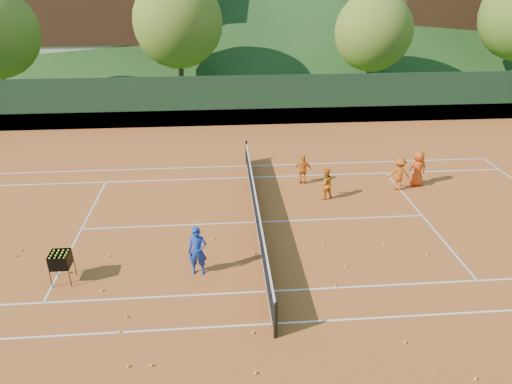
{
  "coord_description": "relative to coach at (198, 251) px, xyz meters",
  "views": [
    {
      "loc": [
        -1.21,
        -14.81,
        8.49
      ],
      "look_at": [
        -0.01,
        0.0,
        1.27
      ],
      "focal_mm": 32.0,
      "sensor_mm": 36.0,
      "label": 1
    }
  ],
  "objects": [
    {
      "name": "tennis_ball_23",
      "position": [
        -1.89,
        -1.9,
        -0.77
      ],
      "size": [
        0.07,
        0.07,
        0.07
      ],
      "primitive_type": "sphere",
      "color": "yellow",
      "rests_on": "clay_court"
    },
    {
      "name": "tennis_ball_3",
      "position": [
        1.81,
        0.93,
        -0.77
      ],
      "size": [
        0.07,
        0.07,
        0.07
      ],
      "primitive_type": "sphere",
      "color": "yellow",
      "rests_on": "clay_court"
    },
    {
      "name": "chalet_right",
      "position": [
        22.04,
        33.03,
        4.44
      ],
      "size": [
        11.5,
        8.82,
        11.91
      ],
      "color": "beige",
      "rests_on": "ground"
    },
    {
      "name": "tennis_ball_16",
      "position": [
        6.48,
        -4.67,
        -0.77
      ],
      "size": [
        0.07,
        0.07,
        0.07
      ],
      "primitive_type": "sphere",
      "color": "yellow",
      "rests_on": "clay_court"
    },
    {
      "name": "court_lines",
      "position": [
        2.04,
        3.03,
        -0.8
      ],
      "size": [
        23.83,
        11.03,
        0.0
      ],
      "color": "white",
      "rests_on": "clay_court"
    },
    {
      "name": "chalet_mid",
      "position": [
        8.04,
        37.03,
        4.17
      ],
      "size": [
        12.65,
        8.82,
        11.45
      ],
      "color": "beige",
      "rests_on": "ground"
    },
    {
      "name": "ball_hopper",
      "position": [
        -4.04,
        -0.09,
        -0.05
      ],
      "size": [
        0.57,
        0.57,
        1.0
      ],
      "color": "black",
      "rests_on": "clay_court"
    },
    {
      "name": "tennis_ball_11",
      "position": [
        -1.01,
        -3.66,
        -0.77
      ],
      "size": [
        0.07,
        0.07,
        0.07
      ],
      "primitive_type": "sphere",
      "color": "yellow",
      "rests_on": "clay_court"
    },
    {
      "name": "coach",
      "position": [
        0.0,
        0.0,
        0.0
      ],
      "size": [
        0.61,
        0.43,
        1.6
      ],
      "primitive_type": "imported",
      "rotation": [
        0.0,
        0.0,
        -0.08
      ],
      "color": "#173499",
      "rests_on": "clay_court"
    },
    {
      "name": "chalet_left",
      "position": [
        -7.96,
        33.03,
        4.82
      ],
      "size": [
        13.8,
        9.93,
        12.92
      ],
      "color": "beige",
      "rests_on": "ground"
    },
    {
      "name": "tree_c",
      "position": [
        12.04,
        22.03,
        3.72
      ],
      "size": [
        5.6,
        5.6,
        7.35
      ],
      "color": "#3B2617",
      "rests_on": "ground"
    },
    {
      "name": "tennis_ball_7",
      "position": [
        -6.01,
        1.39,
        -0.77
      ],
      "size": [
        0.07,
        0.07,
        0.07
      ],
      "primitive_type": "sphere",
      "color": "yellow",
      "rests_on": "clay_court"
    },
    {
      "name": "tennis_ball_28",
      "position": [
        1.45,
        -4.09,
        -0.77
      ],
      "size": [
        0.07,
        0.07,
        0.07
      ],
      "primitive_type": "sphere",
      "color": "yellow",
      "rests_on": "clay_court"
    },
    {
      "name": "tennis_ball_24",
      "position": [
        -2.97,
        1.14,
        -0.77
      ],
      "size": [
        0.07,
        0.07,
        0.07
      ],
      "primitive_type": "sphere",
      "color": "yellow",
      "rests_on": "clay_court"
    },
    {
      "name": "tennis_ball_1",
      "position": [
        -1.55,
        -3.64,
        -0.77
      ],
      "size": [
        0.07,
        0.07,
        0.07
      ],
      "primitive_type": "sphere",
      "color": "yellow",
      "rests_on": "clay_court"
    },
    {
      "name": "tennis_ball_19",
      "position": [
        4.07,
        -1.03,
        -0.77
      ],
      "size": [
        0.07,
        0.07,
        0.07
      ],
      "primitive_type": "sphere",
      "color": "yellow",
      "rests_on": "clay_court"
    },
    {
      "name": "tennis_ball_20",
      "position": [
        5.28,
        -3.43,
        -0.77
      ],
      "size": [
        0.07,
        0.07,
        0.07
      ],
      "primitive_type": "sphere",
      "color": "yellow",
      "rests_on": "clay_court"
    },
    {
      "name": "ground",
      "position": [
        2.04,
        3.03,
        -0.82
      ],
      "size": [
        400.0,
        400.0,
        0.0
      ],
      "primitive_type": "plane",
      "color": "#2B4D18",
      "rests_on": "ground"
    },
    {
      "name": "tennis_ball_2",
      "position": [
        -2.81,
        -0.69,
        -0.77
      ],
      "size": [
        0.07,
        0.07,
        0.07
      ],
      "primitive_type": "sphere",
      "color": "yellow",
      "rests_on": "clay_court"
    },
    {
      "name": "perimeter_fence",
      "position": [
        2.04,
        3.03,
        0.45
      ],
      "size": [
        40.4,
        24.24,
        3.0
      ],
      "color": "#15301B",
      "rests_on": "clay_court"
    },
    {
      "name": "student_b",
      "position": [
        4.36,
        6.32,
        -0.15
      ],
      "size": [
        0.82,
        0.48,
        1.31
      ],
      "primitive_type": "imported",
      "rotation": [
        0.0,
        0.0,
        2.92
      ],
      "color": "orange",
      "rests_on": "clay_court"
    },
    {
      "name": "tennis_ball_13",
      "position": [
        4.24,
        1.38,
        -0.77
      ],
      "size": [
        0.07,
        0.07,
        0.07
      ],
      "primitive_type": "sphere",
      "color": "yellow",
      "rests_on": "clay_court"
    },
    {
      "name": "student_c",
      "position": [
        9.28,
        5.79,
        -0.03
      ],
      "size": [
        0.79,
        0.54,
        1.55
      ],
      "primitive_type": "imported",
      "rotation": [
        0.0,
        0.0,
        3.21
      ],
      "color": "#DB4E13",
      "rests_on": "clay_court"
    },
    {
      "name": "tennis_ball_25",
      "position": [
        -5.99,
        1.71,
        -0.77
      ],
      "size": [
        0.07,
        0.07,
        0.07
      ],
      "primitive_type": "sphere",
      "color": "yellow",
      "rests_on": "clay_court"
    },
    {
      "name": "tennis_ball_14",
      "position": [
        -1.97,
        -2.46,
        -0.77
      ],
      "size": [
        0.07,
        0.07,
        0.07
      ],
      "primitive_type": "sphere",
      "color": "yellow",
      "rests_on": "clay_court"
    },
    {
      "name": "tennis_ball_0",
      "position": [
        -5.04,
        1.54,
        -0.77
      ],
      "size": [
        0.07,
        0.07,
        0.07
      ],
      "primitive_type": "sphere",
      "color": "yellow",
      "rests_on": "clay_court"
    },
    {
      "name": "tennis_ball_5",
      "position": [
        -4.0,
        0.33,
        -0.77
      ],
      "size": [
        0.07,
        0.07,
        0.07
      ],
      "primitive_type": "sphere",
      "color": "yellow",
      "rests_on": "clay_court"
    },
    {
      "name": "tennis_ball_27",
      "position": [
        1.49,
        -2.78,
        -0.77
      ],
      "size": [
        0.07,
        0.07,
        0.07
      ],
      "primitive_type": "sphere",
      "color": "yellow",
      "rests_on": "clay_court"
    },
    {
      "name": "tennis_ball_12",
      "position": [
        2.03,
        1.56,
        -0.77
      ],
      "size": [
        0.07,
        0.07,
        0.07
      ],
      "primitive_type": "sphere",
      "color": "yellow",
      "rests_on": "clay_court"
    },
    {
      "name": "tennis_ball_6",
      "position": [
        4.62,
        -0.09,
        -0.77
      ],
      "size": [
        0.07,
        0.07,
        0.07
      ],
      "primitive_type": "sphere",
      "color": "yellow",
      "rests_on": "clay_court"
    },
    {
      "name": "tree_b",
      "position": [
        -1.96,
        23.03,
        4.37
      ],
      "size": [
        6.4,
        6.4,
        8.4
      ],
      "color": "#412B1A",
      "rests_on": "ground"
    },
    {
      "name": "clay_court",
      "position": [
        2.04,
        3.03,
        -0.81
      ],
      "size": [
        40.0,
        24.0,
        0.02
      ],
      "primitive_type": "cube",
      "color": "#B4531D",
      "rests_on": "ground"
    },
    {
      "name": "tennis_net",
      "position": [
        2.04,
        3.03,
        -0.3
      ],
      "size": [
        0.1,
        12.07,
        1.1
      ],
      "color": "black",
      "rests_on": "clay_court"
    },
    {
      "name": "tennis_ball_17",
      "position": [
        7.49,
        0.38,
        -0.77
      ],
      "size": [
        0.07,
        0.07,
        0.07
      ],
      "primitive_type": "sphere",
      "color": "yellow",
      "rests_on": "clay_court"
    },
    {
      "name": "student_a",
      "position": [
        5.01,
        4.79,
        -0.14
      ],
      "size": [
        0.77,
        0.68,
        1.33
      ],
      "primitive_type": "imported",
      "rotation": [
        0.0,
        0.0,
        3.45
      ],
      "color": "orange",
      "rests_on": "clay_court"
    },
    {
      "name": "tennis_ball_15",
      "position": [
        0.43,
        1.94,
        -0.77
      ],
      "size": [
        0.07,
        0.07,
        0.07
      ],
      "primitive_type": "sphere",
      "color": "yellow",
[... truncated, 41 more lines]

